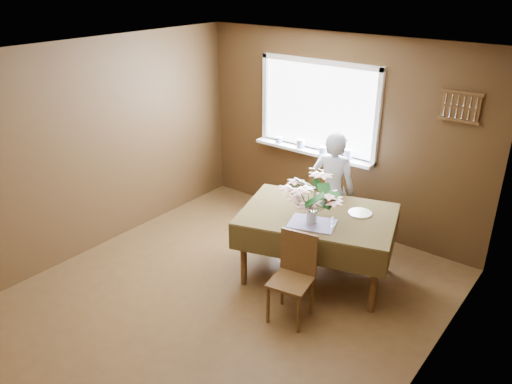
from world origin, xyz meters
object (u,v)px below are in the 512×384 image
Objects in this scene: dining_table at (318,221)px; flower_bouquet at (313,195)px; chair_far at (327,202)px; seated_woman at (333,190)px; chair_near at (294,272)px.

dining_table is 0.47m from flower_bouquet.
seated_woman reaches higher than chair_far.
dining_table is at bearing 103.35° from flower_bouquet.
chair_near is (0.18, -0.72, -0.20)m from dining_table.
dining_table is 0.75m from seated_woman.
dining_table is 3.38× the size of flower_bouquet.
chair_far is (-0.33, 0.78, -0.15)m from dining_table.
chair_near is at bearing -75.16° from flower_bouquet.
seated_woman is at bearing 134.49° from chair_far.
chair_near is at bearing 96.72° from seated_woman.
chair_near is (0.51, -1.49, -0.05)m from chair_far.
chair_far is 1.12× the size of chair_near.
seated_woman is (-0.22, 0.71, 0.05)m from dining_table.
flower_bouquet is (-0.13, 0.50, 0.61)m from chair_near.
chair_near reaches higher than dining_table.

